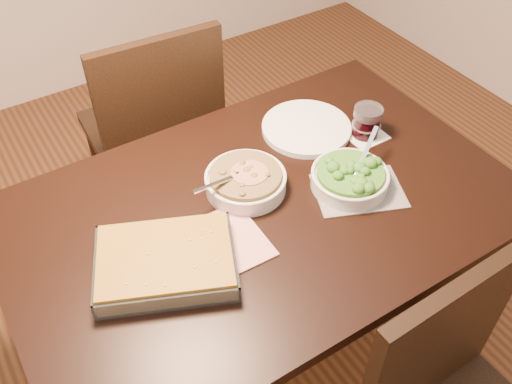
{
  "coord_description": "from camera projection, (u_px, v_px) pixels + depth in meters",
  "views": [
    {
      "loc": [
        -0.6,
        -0.92,
        1.88
      ],
      "look_at": [
        -0.01,
        0.01,
        0.8
      ],
      "focal_mm": 40.0,
      "sensor_mm": 36.0,
      "label": 1
    }
  ],
  "objects": [
    {
      "name": "dinner_plate",
      "position": [
        306.0,
        128.0,
        1.8
      ],
      "size": [
        0.28,
        0.28,
        0.02
      ],
      "primitive_type": "cylinder",
      "color": "white",
      "rests_on": "table"
    },
    {
      "name": "broccoli_bowl",
      "position": [
        350.0,
        178.0,
        1.61
      ],
      "size": [
        0.23,
        0.22,
        0.09
      ],
      "color": "silver",
      "rests_on": "table"
    },
    {
      "name": "wine_tumbler",
      "position": [
        367.0,
        121.0,
        1.76
      ],
      "size": [
        0.09,
        0.09,
        0.1
      ],
      "color": "black",
      "rests_on": "coaster"
    },
    {
      "name": "stew_bowl",
      "position": [
        246.0,
        180.0,
        1.6
      ],
      "size": [
        0.25,
        0.23,
        0.09
      ],
      "color": "silver",
      "rests_on": "table"
    },
    {
      "name": "table",
      "position": [
        262.0,
        228.0,
        1.64
      ],
      "size": [
        1.4,
        0.9,
        0.75
      ],
      "color": "black",
      "rests_on": "ground"
    },
    {
      "name": "magazine_b",
      "position": [
        359.0,
        191.0,
        1.61
      ],
      "size": [
        0.3,
        0.26,
        0.0
      ],
      "primitive_type": "cube",
      "rotation": [
        0.0,
        0.0,
        -0.4
      ],
      "color": "#2A2C33",
      "rests_on": "table"
    },
    {
      "name": "chair_far",
      "position": [
        156.0,
        127.0,
        2.16
      ],
      "size": [
        0.48,
        0.48,
        0.97
      ],
      "rotation": [
        0.0,
        0.0,
        3.08
      ],
      "color": "black",
      "rests_on": "ground"
    },
    {
      "name": "coaster",
      "position": [
        365.0,
        135.0,
        1.79
      ],
      "size": [
        0.12,
        0.12,
        0.0
      ],
      "primitive_type": "cube",
      "color": "white",
      "rests_on": "table"
    },
    {
      "name": "baking_dish",
      "position": [
        166.0,
        262.0,
        1.39
      ],
      "size": [
        0.41,
        0.37,
        0.06
      ],
      "rotation": [
        0.0,
        0.0,
        -0.41
      ],
      "color": "silver",
      "rests_on": "table"
    },
    {
      "name": "magazine_a",
      "position": [
        208.0,
        250.0,
        1.46
      ],
      "size": [
        0.3,
        0.22,
        0.01
      ],
      "primitive_type": "cube",
      "rotation": [
        0.0,
        0.0,
        -0.02
      ],
      "color": "#C53847",
      "rests_on": "table"
    },
    {
      "name": "ground",
      "position": [
        261.0,
        347.0,
        2.1
      ],
      "size": [
        4.0,
        4.0,
        0.0
      ],
      "primitive_type": "plane",
      "color": "#412312",
      "rests_on": "ground"
    }
  ]
}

